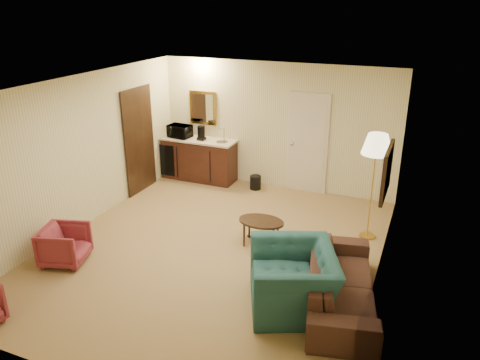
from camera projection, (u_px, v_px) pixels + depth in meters
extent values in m
plane|color=#9C804F|center=(213.00, 250.00, 7.48)|extent=(6.00, 6.00, 0.00)
cube|color=beige|center=(276.00, 126.00, 9.58)|extent=(5.00, 0.02, 2.60)
cube|color=beige|center=(79.00, 154.00, 7.91)|extent=(0.02, 6.00, 2.60)
cube|color=beige|center=(384.00, 200.00, 6.11)|extent=(0.02, 6.00, 2.60)
cube|color=white|center=(210.00, 87.00, 6.53)|extent=(5.00, 6.00, 0.02)
cube|color=beige|center=(308.00, 143.00, 9.41)|extent=(0.82, 0.06, 2.05)
cube|color=black|center=(139.00, 141.00, 9.45)|extent=(0.06, 0.98, 2.10)
cube|color=gold|center=(203.00, 108.00, 10.06)|extent=(0.62, 0.04, 0.72)
cube|color=black|center=(386.00, 172.00, 6.37)|extent=(0.06, 0.90, 0.70)
cube|color=#3D1813|center=(199.00, 159.00, 10.24)|extent=(1.64, 0.58, 0.92)
imported|color=black|center=(342.00, 276.00, 6.03)|extent=(1.08, 2.22, 0.83)
imported|color=#1C4646|center=(293.00, 270.00, 5.95)|extent=(1.20, 1.42, 1.06)
imported|color=#9B324A|center=(64.00, 243.00, 7.02)|extent=(0.74, 0.77, 0.64)
cube|color=black|center=(261.00, 232.00, 7.58)|extent=(0.79, 0.57, 0.43)
cube|color=gold|center=(372.00, 187.00, 7.56)|extent=(0.61, 0.61, 1.80)
cylinder|color=black|center=(255.00, 182.00, 9.81)|extent=(0.24, 0.24, 0.29)
imported|color=black|center=(180.00, 130.00, 10.15)|extent=(0.51, 0.32, 0.33)
cylinder|color=black|center=(201.00, 133.00, 9.96)|extent=(0.20, 0.20, 0.30)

